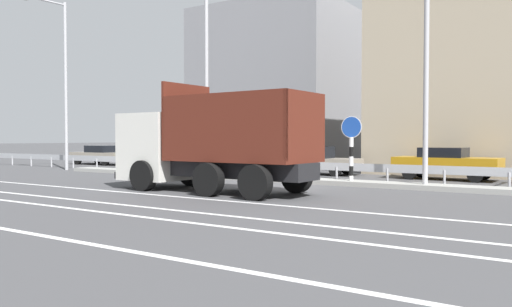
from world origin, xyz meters
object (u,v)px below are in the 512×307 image
at_px(median_road_sign, 351,148).
at_px(parked_car_1, 149,155).
at_px(parked_car_3, 314,160).
at_px(parked_car_0, 101,155).
at_px(dump_truck, 193,151).
at_px(parked_car_2, 219,157).
at_px(street_lamp_2, 426,47).
at_px(street_lamp_1, 204,47).
at_px(parked_car_4, 446,163).
at_px(street_lamp_0, 63,77).
at_px(church_tower, 448,84).

relative_size(median_road_sign, parked_car_1, 0.61).
bearing_deg(parked_car_3, parked_car_0, -95.38).
bearing_deg(parked_car_1, parked_car_0, -90.15).
height_order(dump_truck, median_road_sign, dump_truck).
relative_size(median_road_sign, parked_car_2, 0.65).
relative_size(street_lamp_2, parked_car_3, 1.93).
bearing_deg(street_lamp_1, parked_car_4, 25.57).
height_order(median_road_sign, parked_car_0, median_road_sign).
distance_m(street_lamp_1, parked_car_0, 14.80).
height_order(parked_car_2, parked_car_3, parked_car_2).
relative_size(street_lamp_0, parked_car_3, 2.03).
height_order(street_lamp_0, church_tower, church_tower).
xyz_separation_m(street_lamp_0, church_tower, (14.87, 27.14, 1.20)).
xyz_separation_m(median_road_sign, parked_car_3, (-3.81, 4.46, -0.73)).
xyz_separation_m(parked_car_0, parked_car_1, (4.94, -0.39, 0.07)).
xyz_separation_m(dump_truck, parked_car_4, (6.38, 9.22, -0.64)).
distance_m(street_lamp_2, parked_car_4, 6.38).
bearing_deg(street_lamp_2, parked_car_0, 167.53).
bearing_deg(parked_car_0, parked_car_4, -91.37).
bearing_deg(parked_car_1, parked_car_2, 93.01).
relative_size(street_lamp_1, street_lamp_2, 1.22).
relative_size(parked_car_3, parked_car_4, 1.05).
distance_m(median_road_sign, church_tower, 27.45).
relative_size(parked_car_1, parked_car_4, 0.97).
distance_m(street_lamp_0, parked_car_0, 7.50).
height_order(street_lamp_1, parked_car_3, street_lamp_1).
relative_size(dump_truck, street_lamp_2, 0.82).
bearing_deg(church_tower, street_lamp_0, -118.72).
bearing_deg(parked_car_3, median_road_sign, 36.70).
bearing_deg(parked_car_2, parked_car_4, 90.12).
relative_size(parked_car_0, church_tower, 0.32).
bearing_deg(street_lamp_0, median_road_sign, 0.79).
bearing_deg(street_lamp_2, parked_car_4, 93.87).
bearing_deg(median_road_sign, parked_car_1, 163.41).
relative_size(parked_car_1, parked_car_2, 1.05).
bearing_deg(street_lamp_2, parked_car_2, 159.96).
bearing_deg(parked_car_0, parked_car_3, -92.26).
distance_m(parked_car_2, parked_car_4, 12.12).
distance_m(street_lamp_2, church_tower, 27.54).
bearing_deg(median_road_sign, street_lamp_2, -3.10).
bearing_deg(dump_truck, parked_car_1, 52.57).
bearing_deg(church_tower, parked_car_0, -129.14).
distance_m(parked_car_0, parked_car_3, 16.31).
distance_m(street_lamp_0, parked_car_4, 20.62).
xyz_separation_m(dump_truck, median_road_sign, (3.94, 4.59, 0.07)).
distance_m(median_road_sign, street_lamp_0, 17.50).
relative_size(parked_car_2, church_tower, 0.29).
xyz_separation_m(street_lamp_0, parked_car_4, (19.52, 4.87, -4.49)).
height_order(street_lamp_0, parked_car_0, street_lamp_0).
xyz_separation_m(median_road_sign, street_lamp_2, (2.77, -0.15, 3.50)).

